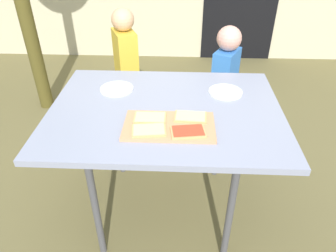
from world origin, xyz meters
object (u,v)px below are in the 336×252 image
(pizza_slice_near_left, at_px, (149,130))
(child_left, at_px, (127,70))
(dining_table, at_px, (165,117))
(plate_white_left, at_px, (117,89))
(pizza_slice_far_left, at_px, (150,118))
(child_right, at_px, (225,78))
(pizza_slice_far_right, at_px, (190,117))
(pizza_slice_near_right, at_px, (188,131))
(plate_white_right, at_px, (225,92))
(cutting_board, at_px, (169,126))

(pizza_slice_near_left, height_order, child_left, child_left)
(dining_table, xyz_separation_m, plate_white_left, (-0.29, 0.20, 0.06))
(pizza_slice_far_left, relative_size, child_right, 0.17)
(dining_table, xyz_separation_m, child_left, (-0.34, 0.81, -0.09))
(pizza_slice_far_left, bearing_deg, pizza_slice_far_right, 5.21)
(pizza_slice_near_right, bearing_deg, plate_white_right, 63.18)
(dining_table, relative_size, child_left, 1.13)
(dining_table, relative_size, pizza_slice_far_right, 7.47)
(dining_table, distance_m, child_right, 0.93)
(plate_white_right, bearing_deg, pizza_slice_near_left, -132.97)
(dining_table, height_order, child_right, child_right)
(pizza_slice_far_right, xyz_separation_m, plate_white_right, (0.20, 0.30, -0.02))
(pizza_slice_near_left, bearing_deg, pizza_slice_far_right, 32.56)
(pizza_slice_near_right, bearing_deg, child_right, 74.26)
(pizza_slice_far_right, xyz_separation_m, pizza_slice_near_right, (-0.01, -0.13, 0.00))
(child_left, distance_m, child_right, 0.76)
(pizza_slice_far_right, xyz_separation_m, plate_white_left, (-0.42, 0.31, -0.02))
(pizza_slice_near_right, bearing_deg, cutting_board, 145.59)
(plate_white_left, xyz_separation_m, child_right, (0.71, 0.63, -0.21))
(pizza_slice_far_left, height_order, plate_white_left, pizza_slice_far_left)
(dining_table, height_order, child_left, child_left)
(pizza_slice_far_right, height_order, pizza_slice_near_left, same)
(pizza_slice_far_left, bearing_deg, dining_table, 63.24)
(child_right, bearing_deg, pizza_slice_near_right, -105.74)
(pizza_slice_near_left, height_order, plate_white_left, pizza_slice_near_left)
(dining_table, bearing_deg, cutting_board, -81.44)
(cutting_board, bearing_deg, pizza_slice_near_right, -34.41)
(cutting_board, distance_m, pizza_slice_near_left, 0.11)
(pizza_slice_far_left, distance_m, plate_white_left, 0.40)
(dining_table, bearing_deg, pizza_slice_far_left, -116.76)
(pizza_slice_far_right, xyz_separation_m, pizza_slice_far_left, (-0.20, -0.02, 0.00))
(child_right, bearing_deg, pizza_slice_far_left, -116.89)
(pizza_slice_far_left, xyz_separation_m, child_left, (-0.28, 0.95, -0.17))
(pizza_slice_near_left, xyz_separation_m, plate_white_right, (0.40, 0.43, -0.02))
(plate_white_right, bearing_deg, pizza_slice_far_right, -123.94)
(pizza_slice_far_right, relative_size, child_left, 0.15)
(dining_table, relative_size, pizza_slice_near_left, 7.24)
(pizza_slice_far_left, height_order, plate_white_right, pizza_slice_far_left)
(pizza_slice_far_right, height_order, plate_white_left, pizza_slice_far_right)
(cutting_board, relative_size, pizza_slice_near_right, 2.55)
(pizza_slice_far_right, xyz_separation_m, pizza_slice_near_left, (-0.19, -0.12, 0.00))
(pizza_slice_near_right, xyz_separation_m, child_right, (0.30, 1.07, -0.23))
(pizza_slice_far_left, distance_m, plate_white_right, 0.52)
(cutting_board, distance_m, pizza_slice_far_left, 0.11)
(pizza_slice_near_left, xyz_separation_m, plate_white_left, (-0.23, 0.44, -0.02))
(pizza_slice_far_right, bearing_deg, child_left, 117.00)
(plate_white_left, relative_size, child_right, 0.20)
(pizza_slice_far_right, distance_m, plate_white_right, 0.37)
(pizza_slice_near_left, bearing_deg, pizza_slice_near_right, -0.80)
(pizza_slice_far_right, bearing_deg, pizza_slice_far_left, -174.79)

